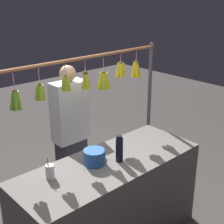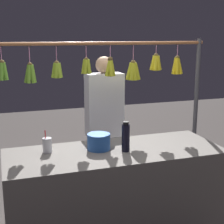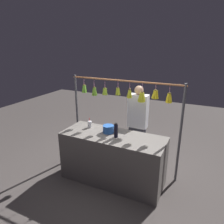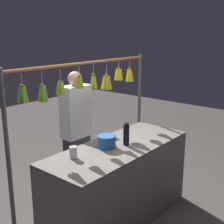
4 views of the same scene
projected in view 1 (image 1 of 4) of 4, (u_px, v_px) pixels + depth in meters
The scene contains 6 objects.
market_counter at pixel (110, 203), 3.24m from camera, with size 1.87×0.71×0.92m, color #66605B.
display_rack at pixel (79, 103), 3.27m from camera, with size 2.23×0.14×1.85m.
water_bottle at pixel (119, 149), 3.06m from camera, with size 0.07×0.07×0.26m.
blue_bucket at pixel (94, 157), 3.03m from camera, with size 0.20×0.20×0.14m, color #2859AA.
drink_cup at pixel (50, 171), 2.80m from camera, with size 0.08×0.08×0.19m.
vendor_person at pixel (71, 137), 3.82m from camera, with size 0.40×0.21×1.67m.
Camera 1 is at (1.82, 2.02, 2.45)m, focal length 52.98 mm.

